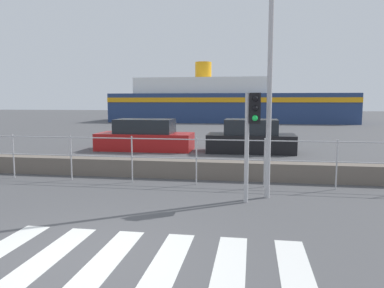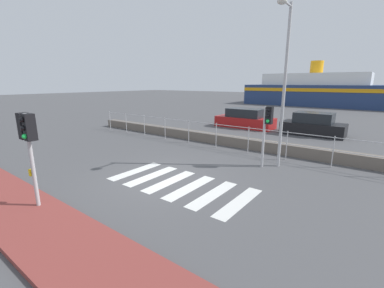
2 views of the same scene
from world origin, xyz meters
TOP-DOWN VIEW (x-y plane):
  - ground_plane at (0.00, 0.00)m, footprint 160.00×160.00m
  - sidewalk_brick at (0.00, -4.10)m, footprint 24.00×1.80m
  - crosswalk at (0.81, 0.00)m, footprint 4.95×2.40m
  - seawall at (0.00, 5.99)m, footprint 22.60×0.55m
  - harbor_fence at (0.00, 5.12)m, footprint 20.38×0.04m
  - traffic_light_near at (-1.15, -3.69)m, footprint 0.58×0.41m
  - traffic_light_far at (2.43, 3.47)m, footprint 0.34×0.32m
  - streetlamp at (2.81, 3.78)m, footprint 0.32×1.24m
  - ferry_boat at (-0.62, 36.58)m, footprint 25.38×7.90m
  - parked_car_red at (-2.53, 11.91)m, footprint 4.44×1.75m
  - parked_car_black at (2.38, 11.91)m, footprint 3.87×1.78m

SIDE VIEW (x-z plane):
  - ground_plane at x=0.00m, z-range 0.00..0.00m
  - crosswalk at x=0.81m, z-range 0.00..0.01m
  - sidewalk_brick at x=0.00m, z-range 0.00..0.12m
  - seawall at x=0.00m, z-range 0.00..0.53m
  - parked_car_red at x=-2.53m, z-range -0.11..1.35m
  - parked_car_black at x=2.38m, z-range -0.11..1.38m
  - harbor_fence at x=0.00m, z-range 0.20..1.52m
  - traffic_light_far at x=2.43m, z-range 0.59..3.08m
  - ferry_boat at x=-0.62m, z-range -1.24..5.26m
  - traffic_light_near at x=-1.15m, z-range 0.74..3.39m
  - streetlamp at x=2.81m, z-range 0.74..6.98m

